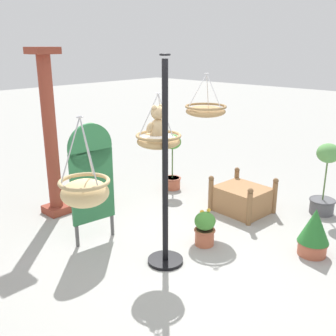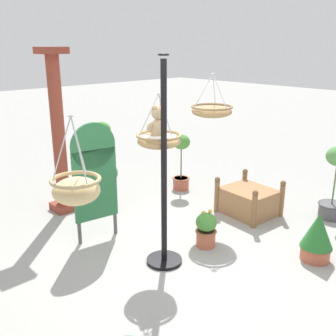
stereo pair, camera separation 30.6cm
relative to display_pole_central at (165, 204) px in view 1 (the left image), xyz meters
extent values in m
plane|color=#9E9E99|center=(0.20, 0.04, -0.78)|extent=(40.00, 40.00, 0.00)
cylinder|color=black|center=(0.00, 0.00, 0.44)|extent=(0.07, 0.07, 2.44)
cylinder|color=black|center=(0.00, 0.00, -0.76)|extent=(0.44, 0.44, 0.04)
torus|color=black|center=(0.00, 0.00, 1.70)|extent=(0.12, 0.12, 0.02)
ellipsoid|color=tan|center=(0.15, 0.25, 0.69)|extent=(0.52, 0.52, 0.16)
torus|color=#97794E|center=(0.15, 0.25, 0.76)|extent=(0.55, 0.55, 0.04)
ellipsoid|color=silver|center=(0.15, 0.25, 0.71)|extent=(0.46, 0.46, 0.13)
cylinder|color=#B7B7BC|center=(0.25, 0.31, 1.01)|extent=(0.22, 0.14, 0.50)
cylinder|color=#B7B7BC|center=(0.05, 0.31, 1.01)|extent=(0.22, 0.14, 0.50)
cylinder|color=#B7B7BC|center=(0.15, 0.13, 1.01)|extent=(0.01, 0.25, 0.50)
torus|color=#B7B7BC|center=(0.15, 0.25, 1.26)|extent=(0.06, 0.06, 0.01)
ellipsoid|color=tan|center=(0.15, 0.26, 0.84)|extent=(0.21, 0.18, 0.25)
sphere|color=tan|center=(0.15, 0.26, 1.03)|extent=(0.19, 0.19, 0.17)
ellipsoid|color=#D9B683|center=(0.15, 0.32, 1.02)|extent=(0.08, 0.07, 0.05)
sphere|color=black|center=(0.15, 0.35, 1.02)|extent=(0.02, 0.02, 0.02)
sphere|color=tan|center=(0.09, 0.26, 1.10)|extent=(0.06, 0.06, 0.06)
sphere|color=tan|center=(0.21, 0.26, 1.10)|extent=(0.06, 0.06, 0.06)
ellipsoid|color=tan|center=(0.04, 0.29, 0.87)|extent=(0.07, 0.12, 0.16)
ellipsoid|color=tan|center=(0.26, 0.29, 0.87)|extent=(0.07, 0.12, 0.16)
ellipsoid|color=tan|center=(0.09, 0.35, 0.75)|extent=(0.08, 0.15, 0.08)
ellipsoid|color=tan|center=(0.21, 0.35, 0.75)|extent=(0.08, 0.15, 0.08)
ellipsoid|color=tan|center=(-1.28, -0.24, 0.56)|extent=(0.42, 0.42, 0.23)
torus|color=tan|center=(-1.28, -0.24, 0.67)|extent=(0.45, 0.45, 0.04)
ellipsoid|color=silver|center=(-1.28, -0.24, 0.58)|extent=(0.37, 0.37, 0.19)
cylinder|color=#B7B7BC|center=(-1.19, -0.19, 0.95)|extent=(0.19, 0.11, 0.57)
cylinder|color=#B7B7BC|center=(-1.36, -0.19, 0.95)|extent=(0.19, 0.11, 0.57)
cylinder|color=#B7B7BC|center=(-1.28, -0.34, 0.95)|extent=(0.01, 0.21, 0.57)
torus|color=#B7B7BC|center=(-1.28, -0.24, 1.23)|extent=(0.06, 0.06, 0.01)
ellipsoid|color=#A37F51|center=(1.52, 0.61, 0.85)|extent=(0.59, 0.59, 0.16)
torus|color=olive|center=(1.52, 0.61, 0.92)|extent=(0.62, 0.62, 0.04)
cylinder|color=#B7B7BC|center=(1.64, 0.67, 1.16)|extent=(0.25, 0.15, 0.48)
cylinder|color=#B7B7BC|center=(1.40, 0.67, 1.16)|extent=(0.25, 0.15, 0.48)
cylinder|color=#B7B7BC|center=(1.52, 0.47, 1.16)|extent=(0.01, 0.28, 0.48)
torus|color=#B7B7BC|center=(1.52, 0.61, 1.40)|extent=(0.06, 0.06, 0.01)
cylinder|color=brown|center=(-0.09, 2.31, 0.44)|extent=(0.20, 0.20, 2.45)
cube|color=brown|center=(-0.09, 2.31, -0.72)|extent=(0.36, 0.36, 0.12)
cube|color=brown|center=(-0.09, 2.31, 1.72)|extent=(0.38, 0.38, 0.10)
cube|color=#9E7047|center=(1.97, 0.16, -0.58)|extent=(0.72, 0.81, 0.41)
cube|color=#382819|center=(1.97, 0.16, -0.40)|extent=(0.63, 0.71, 0.06)
cylinder|color=brown|center=(1.67, 0.57, -0.53)|extent=(0.08, 0.08, 0.51)
cylinder|color=brown|center=(2.33, 0.52, -0.53)|extent=(0.08, 0.08, 0.51)
cylinder|color=brown|center=(1.61, -0.19, -0.53)|extent=(0.08, 0.08, 0.51)
cylinder|color=brown|center=(2.27, -0.24, -0.53)|extent=(0.08, 0.08, 0.51)
sphere|color=brown|center=(1.67, 0.57, -0.24)|extent=(0.09, 0.09, 0.09)
sphere|color=brown|center=(2.33, 0.52, -0.24)|extent=(0.09, 0.09, 0.09)
sphere|color=brown|center=(1.61, -0.19, -0.24)|extent=(0.09, 0.09, 0.09)
sphere|color=brown|center=(2.27, -0.24, -0.24)|extent=(0.09, 0.09, 0.09)
cylinder|color=#BC6042|center=(1.30, 3.22, -0.67)|extent=(0.35, 0.35, 0.21)
torus|color=#A9573B|center=(1.30, 3.22, -0.58)|extent=(0.38, 0.38, 0.03)
cylinder|color=#382819|center=(1.30, 3.22, -0.58)|extent=(0.30, 0.30, 0.03)
cylinder|color=#4C6B38|center=(1.30, 3.22, -0.25)|extent=(0.02, 0.02, 0.64)
ellipsoid|color=#478E38|center=(1.30, 3.22, 0.21)|extent=(0.35, 0.35, 0.30)
cylinder|color=#AD563D|center=(1.98, 1.69, -0.67)|extent=(0.29, 0.29, 0.22)
torus|color=#9C4E37|center=(1.98, 1.69, -0.58)|extent=(0.33, 0.33, 0.03)
cylinder|color=#382819|center=(1.98, 1.69, -0.58)|extent=(0.26, 0.26, 0.03)
cylinder|color=#4C6B38|center=(1.98, 1.69, -0.29)|extent=(0.02, 0.02, 0.56)
ellipsoid|color=#478E38|center=(1.98, 1.69, 0.12)|extent=(0.32, 0.32, 0.27)
cylinder|color=#AD563D|center=(1.42, -1.25, -0.69)|extent=(0.36, 0.36, 0.18)
torus|color=#9C4E37|center=(1.42, -1.25, -0.61)|extent=(0.39, 0.39, 0.03)
cylinder|color=#382819|center=(1.42, -1.25, -0.61)|extent=(0.31, 0.31, 0.03)
cone|color=#28702D|center=(1.42, -1.25, -0.37)|extent=(0.39, 0.39, 0.45)
cylinder|color=#BC6042|center=(0.68, -0.08, -0.67)|extent=(0.26, 0.26, 0.22)
torus|color=#A9573B|center=(0.68, -0.08, -0.57)|extent=(0.29, 0.29, 0.03)
cylinder|color=#382819|center=(0.68, -0.08, -0.57)|extent=(0.23, 0.23, 0.03)
ellipsoid|color=#478E38|center=(0.68, -0.08, -0.44)|extent=(0.28, 0.28, 0.25)
sphere|color=gold|center=(0.74, -0.09, -0.30)|extent=(0.05, 0.05, 0.05)
sphere|color=gold|center=(0.70, -0.01, -0.33)|extent=(0.06, 0.06, 0.06)
cylinder|color=#AD563D|center=(0.64, 2.25, -0.65)|extent=(0.38, 0.38, 0.27)
torus|color=#9C4E37|center=(0.64, 2.25, -0.52)|extent=(0.42, 0.42, 0.03)
cylinder|color=#382819|center=(0.64, 2.25, -0.53)|extent=(0.34, 0.34, 0.03)
ellipsoid|color=#38843D|center=(0.64, 2.25, -0.31)|extent=(0.51, 0.51, 0.42)
cylinder|color=#4C4C51|center=(2.78, -0.81, -0.67)|extent=(0.37, 0.37, 0.23)
torus|color=#444449|center=(2.78, -0.81, -0.56)|extent=(0.41, 0.41, 0.03)
cylinder|color=#382819|center=(2.78, -0.81, -0.56)|extent=(0.33, 0.33, 0.03)
cylinder|color=#4C6B38|center=(2.78, -0.81, -0.24)|extent=(0.02, 0.02, 0.62)
ellipsoid|color=#56934C|center=(2.78, -0.81, 0.21)|extent=(0.35, 0.35, 0.30)
cube|color=#286B3D|center=(-0.25, 1.09, 0.01)|extent=(0.62, 0.13, 0.98)
cylinder|color=#286B3D|center=(-0.25, 1.09, 0.55)|extent=(0.62, 0.13, 0.62)
cylinder|color=#4C4C4C|center=(-0.51, 1.13, -0.63)|extent=(0.05, 0.05, 0.30)
cylinder|color=#4C4C4C|center=(0.02, 1.05, -0.63)|extent=(0.05, 0.05, 0.30)
camera|label=1|loc=(-3.14, -2.97, 1.81)|focal=42.10mm
camera|label=2|loc=(-2.92, -3.19, 1.81)|focal=42.10mm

